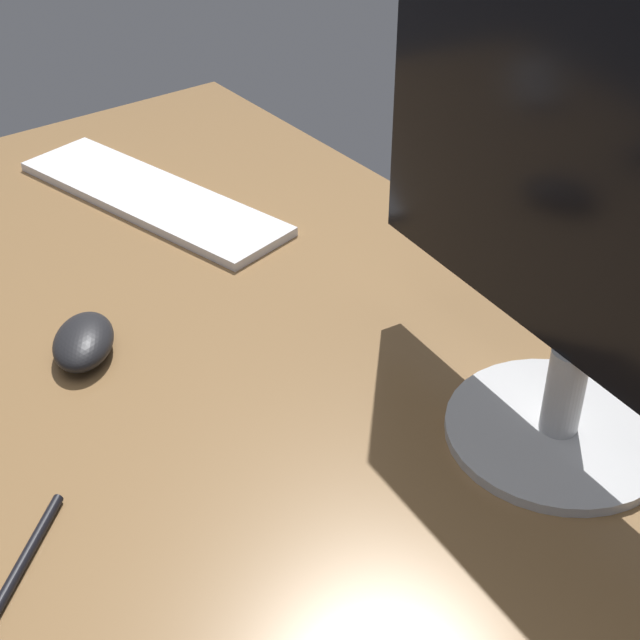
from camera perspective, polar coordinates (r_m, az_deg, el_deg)
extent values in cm
cube|color=olive|center=(100.46, -5.70, -3.63)|extent=(140.00, 84.00, 2.00)
cylinder|color=silver|center=(94.49, 13.89, -6.42)|extent=(21.29, 21.29, 1.04)
cylinder|color=silver|center=(91.33, 14.32, -4.06)|extent=(3.65, 3.65, 8.97)
cube|color=black|center=(79.79, 16.58, 8.23)|extent=(55.16, 8.63, 34.77)
cube|color=white|center=(132.64, -9.96, 7.19)|extent=(43.93, 20.84, 1.20)
ellipsoid|color=black|center=(104.02, -13.86, -1.25)|extent=(11.80, 10.81, 3.32)
cylinder|color=black|center=(84.24, -17.21, -13.53)|extent=(10.57, 11.28, 0.93)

